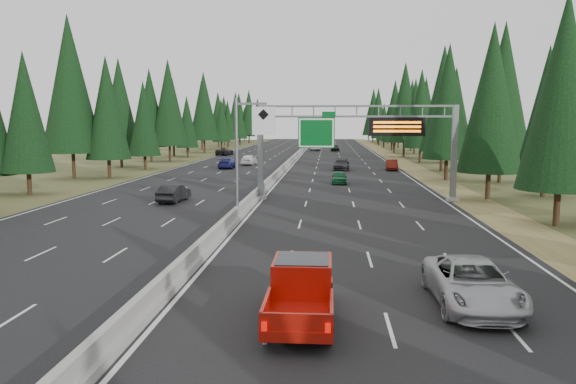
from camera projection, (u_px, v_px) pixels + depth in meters
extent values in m
cube|color=black|center=(292.00, 162.00, 91.76)|extent=(32.00, 260.00, 0.08)
cube|color=olive|center=(402.00, 163.00, 90.47)|extent=(3.60, 260.00, 0.06)
cube|color=#3E4721|center=(185.00, 162.00, 93.05)|extent=(3.60, 260.00, 0.06)
cube|color=gray|center=(292.00, 161.00, 91.74)|extent=(0.70, 260.00, 0.30)
cube|color=gray|center=(292.00, 158.00, 91.69)|extent=(0.30, 260.00, 0.60)
cube|color=slate|center=(261.00, 153.00, 46.71)|extent=(0.45, 0.45, 7.80)
cube|color=gray|center=(261.00, 197.00, 47.17)|extent=(0.90, 0.90, 0.30)
cube|color=slate|center=(454.00, 153.00, 45.56)|extent=(0.45, 0.45, 7.80)
cube|color=gray|center=(452.00, 199.00, 46.02)|extent=(0.90, 0.90, 0.30)
cube|color=slate|center=(357.00, 106.00, 45.66)|extent=(15.85, 0.35, 0.16)
cube|color=slate|center=(357.00, 116.00, 45.77)|extent=(15.85, 0.35, 0.16)
cube|color=#054C19|center=(316.00, 133.00, 45.92)|extent=(3.00, 0.10, 2.50)
cube|color=silver|center=(316.00, 133.00, 45.86)|extent=(2.85, 0.02, 2.35)
cube|color=#054C19|center=(329.00, 114.00, 45.66)|extent=(1.10, 0.10, 0.45)
cube|color=black|center=(397.00, 127.00, 45.34)|extent=(4.50, 0.40, 1.50)
cube|color=orange|center=(397.00, 122.00, 45.08)|extent=(3.80, 0.02, 0.18)
cube|color=orange|center=(397.00, 127.00, 45.12)|extent=(3.80, 0.02, 0.18)
cube|color=orange|center=(397.00, 131.00, 45.16)|extent=(3.80, 0.02, 0.18)
cylinder|color=slate|center=(237.00, 159.00, 36.83)|extent=(0.20, 0.20, 8.00)
cube|color=gray|center=(237.00, 218.00, 37.31)|extent=(0.50, 0.50, 0.20)
cube|color=slate|center=(251.00, 104.00, 36.31)|extent=(2.00, 0.15, 0.15)
cube|color=silver|center=(263.00, 121.00, 36.27)|extent=(1.50, 0.06, 1.80)
cylinder|color=black|center=(557.00, 208.00, 35.12)|extent=(0.40, 0.40, 2.31)
cone|color=black|center=(564.00, 91.00, 34.23)|extent=(5.20, 5.20, 12.14)
cylinder|color=black|center=(488.00, 186.00, 47.01)|extent=(0.40, 0.40, 2.35)
cone|color=black|center=(492.00, 98.00, 46.10)|extent=(5.28, 5.28, 12.32)
cylinder|color=black|center=(543.00, 185.00, 49.24)|extent=(0.40, 0.40, 2.10)
cone|color=black|center=(547.00, 109.00, 48.43)|extent=(4.73, 4.73, 11.03)
cylinder|color=black|center=(446.00, 170.00, 62.81)|extent=(0.40, 0.40, 2.43)
cone|color=black|center=(448.00, 101.00, 61.88)|extent=(5.46, 5.46, 12.73)
cylinder|color=black|center=(500.00, 170.00, 60.61)|extent=(0.40, 0.40, 2.74)
cone|color=black|center=(503.00, 90.00, 59.56)|extent=(6.16, 6.16, 14.38)
cylinder|color=black|center=(441.00, 161.00, 74.76)|extent=(0.40, 0.40, 2.66)
cone|color=black|center=(443.00, 98.00, 73.74)|extent=(5.98, 5.98, 13.96)
cylinder|color=black|center=(453.00, 162.00, 77.20)|extent=(0.40, 0.40, 2.25)
cone|color=black|center=(455.00, 110.00, 76.34)|extent=(5.06, 5.06, 11.80)
cylinder|color=black|center=(420.00, 155.00, 90.62)|extent=(0.40, 0.40, 2.41)
cone|color=black|center=(421.00, 108.00, 89.70)|extent=(5.41, 5.41, 12.63)
cylinder|color=black|center=(446.00, 154.00, 91.02)|extent=(0.40, 0.40, 2.84)
cone|color=black|center=(448.00, 99.00, 89.93)|extent=(6.38, 6.38, 14.90)
cylinder|color=black|center=(404.00, 150.00, 104.89)|extent=(0.40, 0.40, 2.82)
cone|color=black|center=(405.00, 102.00, 103.81)|extent=(6.35, 6.35, 14.82)
cylinder|color=black|center=(424.00, 152.00, 101.83)|extent=(0.40, 0.40, 2.34)
cone|color=black|center=(426.00, 111.00, 100.93)|extent=(5.27, 5.27, 12.29)
cylinder|color=black|center=(394.00, 147.00, 118.89)|extent=(0.40, 0.40, 2.48)
cone|color=black|center=(395.00, 111.00, 117.94)|extent=(5.57, 5.57, 13.01)
cylinder|color=black|center=(414.00, 148.00, 116.89)|extent=(0.40, 0.40, 2.51)
cone|color=black|center=(415.00, 110.00, 115.93)|extent=(5.64, 5.64, 13.16)
cylinder|color=black|center=(392.00, 146.00, 131.88)|extent=(0.40, 0.40, 1.86)
cone|color=black|center=(392.00, 121.00, 131.17)|extent=(4.18, 4.18, 9.76)
cylinder|color=black|center=(411.00, 145.00, 130.19)|extent=(0.40, 0.40, 2.61)
cone|color=black|center=(412.00, 109.00, 129.18)|extent=(5.88, 5.88, 13.72)
cylinder|color=black|center=(384.00, 144.00, 145.47)|extent=(0.40, 0.40, 1.84)
cone|color=black|center=(384.00, 122.00, 144.77)|extent=(4.13, 4.13, 9.64)
cylinder|color=black|center=(398.00, 144.00, 143.50)|extent=(0.40, 0.40, 1.92)
cone|color=black|center=(399.00, 121.00, 142.76)|extent=(4.32, 4.32, 10.07)
cylinder|color=black|center=(379.00, 142.00, 160.87)|extent=(0.40, 0.40, 2.00)
cone|color=black|center=(379.00, 120.00, 160.10)|extent=(4.51, 4.51, 10.51)
cylinder|color=black|center=(395.00, 142.00, 158.22)|extent=(0.40, 0.40, 2.26)
cone|color=black|center=(396.00, 116.00, 157.35)|extent=(5.09, 5.09, 11.89)
cylinder|color=black|center=(378.00, 139.00, 173.00)|extent=(0.40, 0.40, 2.76)
cone|color=black|center=(378.00, 111.00, 171.94)|extent=(6.21, 6.21, 14.48)
cylinder|color=black|center=(388.00, 141.00, 172.49)|extent=(0.40, 0.40, 1.94)
cone|color=black|center=(388.00, 121.00, 171.74)|extent=(4.38, 4.38, 10.21)
cylinder|color=black|center=(373.00, 138.00, 186.48)|extent=(0.40, 0.40, 2.86)
cone|color=black|center=(373.00, 111.00, 185.38)|extent=(6.44, 6.44, 15.03)
cylinder|color=black|center=(384.00, 140.00, 184.65)|extent=(0.40, 0.40, 1.77)
cone|color=black|center=(385.00, 123.00, 183.96)|extent=(3.99, 3.99, 9.31)
cylinder|color=black|center=(368.00, 138.00, 201.64)|extent=(0.40, 0.40, 1.96)
cone|color=black|center=(369.00, 121.00, 200.88)|extent=(4.41, 4.41, 10.29)
cylinder|color=black|center=(379.00, 137.00, 199.21)|extent=(0.40, 0.40, 2.63)
cone|color=black|center=(379.00, 114.00, 198.20)|extent=(5.92, 5.92, 13.82)
cylinder|color=black|center=(29.00, 183.00, 50.41)|extent=(0.40, 0.40, 2.05)
cone|color=black|center=(25.00, 112.00, 49.62)|extent=(4.60, 4.60, 10.74)
cylinder|color=black|center=(109.00, 169.00, 65.28)|extent=(0.40, 0.40, 2.26)
cone|color=black|center=(107.00, 107.00, 64.41)|extent=(5.08, 5.08, 11.86)
cylinder|color=black|center=(74.00, 165.00, 65.27)|extent=(0.40, 0.40, 3.00)
cone|color=black|center=(70.00, 84.00, 64.12)|extent=(6.75, 6.75, 15.75)
cylinder|color=black|center=(145.00, 163.00, 77.37)|extent=(0.40, 0.40, 1.95)
cone|color=black|center=(144.00, 118.00, 76.63)|extent=(4.38, 4.38, 10.21)
cylinder|color=black|center=(121.00, 159.00, 81.28)|extent=(0.40, 0.40, 2.51)
cone|color=black|center=(119.00, 104.00, 80.31)|extent=(5.65, 5.65, 13.19)
cylinder|color=black|center=(170.00, 153.00, 93.61)|extent=(0.40, 0.40, 2.70)
cone|color=black|center=(169.00, 102.00, 92.57)|extent=(6.08, 6.08, 14.18)
cylinder|color=black|center=(151.00, 154.00, 94.24)|extent=(0.40, 0.40, 2.47)
cone|color=black|center=(150.00, 107.00, 93.28)|extent=(5.57, 5.57, 12.99)
cylinder|color=black|center=(188.00, 152.00, 105.02)|extent=(0.40, 0.40, 1.84)
cone|color=black|center=(187.00, 121.00, 104.31)|extent=(4.14, 4.14, 9.65)
cylinder|color=black|center=(174.00, 150.00, 107.63)|extent=(0.40, 0.40, 2.40)
cone|color=black|center=(173.00, 111.00, 106.70)|extent=(5.39, 5.39, 12.58)
cylinder|color=black|center=(204.00, 146.00, 120.35)|extent=(0.40, 0.40, 2.76)
cone|color=black|center=(204.00, 106.00, 119.29)|extent=(6.22, 6.22, 14.51)
cylinder|color=black|center=(188.00, 148.00, 122.20)|extent=(0.40, 0.40, 1.78)
cone|color=black|center=(188.00, 123.00, 121.51)|extent=(4.01, 4.01, 9.36)
cylinder|color=black|center=(222.00, 146.00, 133.57)|extent=(0.40, 0.40, 1.93)
cone|color=black|center=(221.00, 120.00, 132.82)|extent=(4.35, 4.35, 10.14)
cylinder|color=black|center=(202.00, 144.00, 135.99)|extent=(0.40, 0.40, 2.62)
cone|color=black|center=(201.00, 110.00, 134.98)|extent=(5.89, 5.89, 13.75)
cylinder|color=black|center=(228.00, 143.00, 149.00)|extent=(0.40, 0.40, 1.99)
cone|color=black|center=(228.00, 120.00, 148.23)|extent=(4.47, 4.47, 10.42)
cylinder|color=black|center=(219.00, 143.00, 147.72)|extent=(0.40, 0.40, 2.33)
cone|color=black|center=(218.00, 115.00, 146.82)|extent=(5.24, 5.24, 12.23)
cylinder|color=black|center=(240.00, 142.00, 161.02)|extent=(0.40, 0.40, 1.90)
cone|color=black|center=(240.00, 121.00, 160.29)|extent=(4.27, 4.27, 9.96)
cylinder|color=black|center=(224.00, 141.00, 161.27)|extent=(0.40, 0.40, 2.27)
cone|color=black|center=(224.00, 116.00, 160.40)|extent=(5.10, 5.10, 11.90)
cylinder|color=black|center=(249.00, 139.00, 176.45)|extent=(0.40, 0.40, 2.68)
cone|color=black|center=(249.00, 112.00, 175.42)|extent=(6.03, 6.03, 14.07)
cylinder|color=black|center=(236.00, 139.00, 176.49)|extent=(0.40, 0.40, 2.58)
cone|color=black|center=(236.00, 113.00, 175.50)|extent=(5.80, 5.80, 13.52)
cylinder|color=black|center=(249.00, 139.00, 188.94)|extent=(0.40, 0.40, 1.87)
cone|color=black|center=(249.00, 122.00, 188.22)|extent=(4.21, 4.21, 9.82)
cylinder|color=black|center=(239.00, 138.00, 190.49)|extent=(0.40, 0.40, 2.67)
cone|color=black|center=(239.00, 113.00, 189.46)|extent=(6.00, 6.00, 13.99)
cylinder|color=black|center=(258.00, 137.00, 204.76)|extent=(0.40, 0.40, 2.45)
cone|color=black|center=(257.00, 116.00, 203.82)|extent=(5.52, 5.52, 12.87)
cylinder|color=black|center=(245.00, 138.00, 202.31)|extent=(0.40, 0.40, 1.95)
cone|color=black|center=(245.00, 121.00, 201.56)|extent=(4.39, 4.39, 10.24)
imported|color=#B5B5BA|center=(472.00, 283.00, 19.59)|extent=(2.74, 5.83, 1.61)
cylinder|color=black|center=(269.00, 328.00, 16.43)|extent=(0.31, 0.82, 0.82)
cylinder|color=black|center=(328.00, 329.00, 16.31)|extent=(0.31, 0.82, 0.82)
cylinder|color=black|center=(279.00, 293.00, 19.76)|extent=(0.31, 0.82, 0.82)
cylinder|color=black|center=(328.00, 294.00, 19.64)|extent=(0.31, 0.82, 0.82)
cube|color=#B1140A|center=(301.00, 304.00, 18.07)|extent=(2.04, 5.71, 0.31)
cube|color=#B1140A|center=(303.00, 275.00, 18.89)|extent=(1.94, 2.24, 1.12)
cube|color=black|center=(303.00, 266.00, 18.85)|extent=(1.73, 1.94, 0.56)
cube|color=#B1140A|center=(266.00, 309.00, 16.58)|extent=(0.10, 2.45, 0.61)
cube|color=#B1140A|center=(331.00, 310.00, 16.44)|extent=(0.10, 2.45, 0.61)
cube|color=#B1140A|center=(296.00, 324.00, 15.30)|extent=(2.04, 0.10, 0.61)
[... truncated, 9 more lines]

